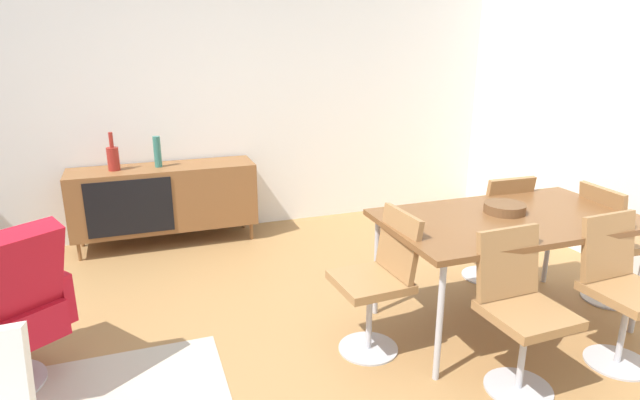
% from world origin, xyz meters
% --- Properties ---
extents(ground_plane, '(8.32, 8.32, 0.00)m').
position_xyz_m(ground_plane, '(0.00, 0.00, 0.00)').
color(ground_plane, '#9E7242').
extents(wall_back, '(6.80, 0.12, 2.80)m').
position_xyz_m(wall_back, '(0.00, 2.60, 1.40)').
color(wall_back, white).
rests_on(wall_back, ground_plane).
extents(sideboard, '(1.60, 0.45, 0.72)m').
position_xyz_m(sideboard, '(-0.25, 2.30, 0.44)').
color(sideboard, brown).
rests_on(sideboard, ground_plane).
extents(vase_cobalt, '(0.10, 0.10, 0.33)m').
position_xyz_m(vase_cobalt, '(-0.64, 2.30, 0.83)').
color(vase_cobalt, maroon).
rests_on(vase_cobalt, sideboard).
extents(vase_sculptural_dark, '(0.06, 0.06, 0.27)m').
position_xyz_m(vase_sculptural_dark, '(-0.27, 2.30, 0.86)').
color(vase_sculptural_dark, '#337266').
rests_on(vase_sculptural_dark, sideboard).
extents(dining_table, '(1.60, 0.90, 0.74)m').
position_xyz_m(dining_table, '(1.71, 0.09, 0.70)').
color(dining_table, brown).
rests_on(dining_table, ground_plane).
extents(wooden_bowl_on_table, '(0.26, 0.26, 0.06)m').
position_xyz_m(wooden_bowl_on_table, '(1.73, 0.17, 0.77)').
color(wooden_bowl_on_table, brown).
rests_on(wooden_bowl_on_table, dining_table).
extents(dining_chair_front_left, '(0.41, 0.44, 0.86)m').
position_xyz_m(dining_chair_front_left, '(1.36, -0.47, 0.47)').
color(dining_chair_front_left, '#9E7042').
rests_on(dining_chair_front_left, ground_plane).
extents(dining_chair_near_window, '(0.44, 0.42, 0.86)m').
position_xyz_m(dining_chair_near_window, '(0.82, 0.09, 0.47)').
color(dining_chair_near_window, '#9E7042').
rests_on(dining_chair_near_window, ground_plane).
extents(dining_chair_far_end, '(0.44, 0.42, 0.86)m').
position_xyz_m(dining_chair_far_end, '(2.60, 0.09, 0.47)').
color(dining_chair_far_end, '#9E7042').
rests_on(dining_chair_far_end, ground_plane).
extents(dining_chair_front_right, '(0.42, 0.44, 0.86)m').
position_xyz_m(dining_chair_front_right, '(2.06, -0.47, 0.47)').
color(dining_chair_front_right, '#9E7042').
rests_on(dining_chair_front_right, ground_plane).
extents(dining_chair_back_right, '(0.41, 0.44, 0.86)m').
position_xyz_m(dining_chair_back_right, '(2.06, 0.65, 0.47)').
color(dining_chair_back_right, '#9E7042').
rests_on(dining_chair_back_right, ground_plane).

